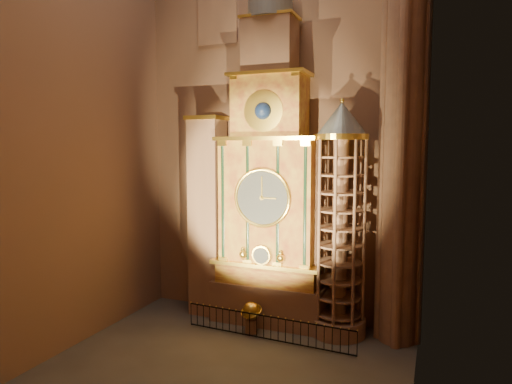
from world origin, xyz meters
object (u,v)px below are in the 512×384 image
at_px(celestial_globe, 251,315).
at_px(portrait_tower, 208,215).
at_px(astronomical_clock, 270,188).
at_px(stair_turret, 340,222).
at_px(iron_railing, 267,328).

bearing_deg(celestial_globe, portrait_tower, 151.85).
bearing_deg(astronomical_clock, celestial_globe, -100.01).
bearing_deg(astronomical_clock, stair_turret, -4.30).
bearing_deg(astronomical_clock, portrait_tower, 179.71).
xyz_separation_m(astronomical_clock, celestial_globe, (-0.29, -1.65, -5.79)).
xyz_separation_m(astronomical_clock, stair_turret, (3.50, -0.26, -1.41)).
bearing_deg(stair_turret, celestial_globe, -159.96).
distance_m(portrait_tower, stair_turret, 6.91).
bearing_deg(iron_railing, celestial_globe, 151.55).
xyz_separation_m(stair_turret, celestial_globe, (-3.79, -1.38, -4.38)).
distance_m(stair_turret, iron_railing, 5.77).
height_order(celestial_globe, iron_railing, celestial_globe).
height_order(stair_turret, iron_railing, stair_turret).
xyz_separation_m(portrait_tower, stair_turret, (6.90, -0.28, 0.12)).
relative_size(astronomical_clock, portrait_tower, 1.64).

